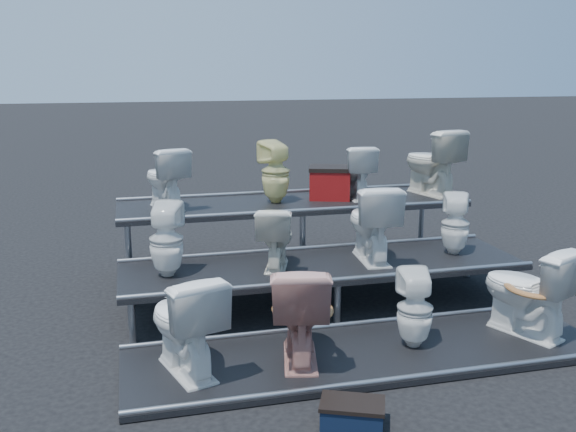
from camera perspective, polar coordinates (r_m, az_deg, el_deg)
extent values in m
plane|color=black|center=(6.92, 3.11, -7.87)|extent=(80.00, 80.00, 0.00)
cube|color=black|center=(5.78, 7.01, -12.06)|extent=(4.20, 1.20, 0.06)
cube|color=black|center=(6.84, 3.13, -6.07)|extent=(4.20, 1.20, 0.46)
cube|color=black|center=(7.97, 0.38, -1.72)|extent=(4.20, 1.20, 0.86)
imported|color=white|center=(5.27, -9.19, -9.31)|extent=(0.70, 0.94, 0.85)
imported|color=tan|center=(5.42, 1.01, -8.43)|extent=(0.66, 0.93, 0.86)
imported|color=white|center=(5.79, 11.21, -8.06)|extent=(0.37, 0.38, 0.70)
imported|color=white|center=(6.31, 20.47, -6.14)|extent=(0.78, 0.96, 0.86)
imported|color=white|center=(6.38, -10.76, -2.08)|extent=(0.42, 0.42, 0.74)
imported|color=silver|center=(6.55, -1.10, -1.86)|extent=(0.55, 0.72, 0.65)
imported|color=white|center=(6.83, 7.44, -0.54)|extent=(0.53, 0.85, 0.83)
imported|color=white|center=(7.26, 14.66, -0.68)|extent=(0.41, 0.41, 0.67)
imported|color=white|center=(7.57, -10.87, 3.36)|extent=(0.60, 0.79, 0.72)
imported|color=beige|center=(7.76, -1.12, 3.95)|extent=(0.44, 0.45, 0.75)
imported|color=white|center=(8.06, 6.14, 3.93)|extent=(0.43, 0.69, 0.67)
imported|color=silver|center=(8.45, 12.62, 4.73)|extent=(0.67, 0.93, 0.85)
cube|color=maroon|center=(8.04, 3.76, 2.82)|extent=(0.60, 0.54, 0.36)
cube|color=black|center=(4.77, 5.73, -17.23)|extent=(0.50, 0.41, 0.16)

